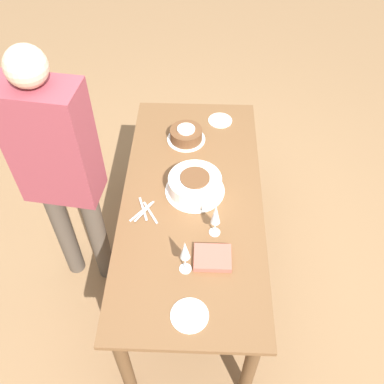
% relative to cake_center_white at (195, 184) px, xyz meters
% --- Properties ---
extents(ground_plane, '(12.00, 12.00, 0.00)m').
position_rel_cake_center_white_xyz_m(ground_plane, '(0.06, -0.01, -0.79)').
color(ground_plane, '#8E6B47').
extents(dining_table, '(1.74, 0.79, 0.74)m').
position_rel_cake_center_white_xyz_m(dining_table, '(0.06, -0.01, -0.16)').
color(dining_table, brown).
rests_on(dining_table, ground_plane).
extents(cake_center_white, '(0.34, 0.34, 0.11)m').
position_rel_cake_center_white_xyz_m(cake_center_white, '(0.00, 0.00, 0.00)').
color(cake_center_white, white).
rests_on(cake_center_white, dining_table).
extents(cake_front_chocolate, '(0.24, 0.24, 0.09)m').
position_rel_cake_center_white_xyz_m(cake_front_chocolate, '(-0.44, -0.07, -0.01)').
color(cake_front_chocolate, white).
rests_on(cake_front_chocolate, dining_table).
extents(wine_glass_near, '(0.06, 0.06, 0.22)m').
position_rel_cake_center_white_xyz_m(wine_glass_near, '(0.29, 0.11, 0.10)').
color(wine_glass_near, silver).
rests_on(wine_glass_near, dining_table).
extents(wine_glass_far, '(0.06, 0.06, 0.23)m').
position_rel_cake_center_white_xyz_m(wine_glass_far, '(0.52, -0.03, 0.10)').
color(wine_glass_far, silver).
rests_on(wine_glass_far, dining_table).
extents(dessert_plate_left, '(0.16, 0.16, 0.01)m').
position_rel_cake_center_white_xyz_m(dessert_plate_left, '(-0.63, 0.15, -0.05)').
color(dessert_plate_left, white).
rests_on(dessert_plate_left, dining_table).
extents(dessert_plate_right, '(0.18, 0.18, 0.01)m').
position_rel_cake_center_white_xyz_m(dessert_plate_right, '(0.76, -0.00, -0.05)').
color(dessert_plate_right, white).
rests_on(dessert_plate_right, dining_table).
extents(fork_pile, '(0.18, 0.16, 0.01)m').
position_rel_cake_center_white_xyz_m(fork_pile, '(0.17, -0.27, -0.05)').
color(fork_pile, silver).
rests_on(fork_pile, dining_table).
extents(napkin_stack, '(0.15, 0.19, 0.03)m').
position_rel_cake_center_white_xyz_m(napkin_stack, '(0.46, 0.10, -0.04)').
color(napkin_stack, '#B75B4C').
rests_on(napkin_stack, dining_table).
extents(person_cutting, '(0.27, 0.43, 1.68)m').
position_rel_cake_center_white_xyz_m(person_cutting, '(0.09, -0.70, 0.22)').
color(person_cutting, '#4C4238').
rests_on(person_cutting, ground_plane).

